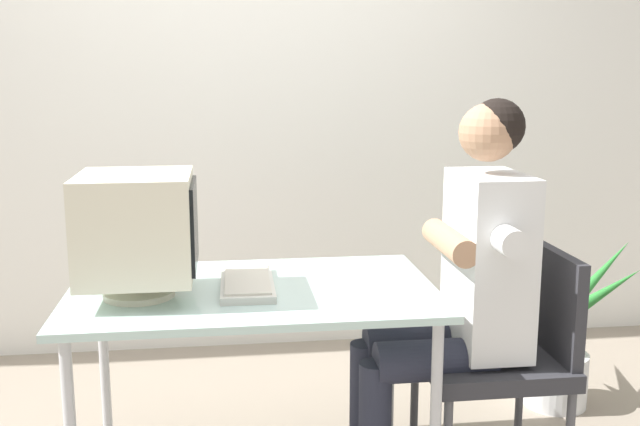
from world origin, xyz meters
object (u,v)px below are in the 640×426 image
object	(u,v)px
keyboard	(247,282)
office_chair	(507,347)
desk	(253,305)
crt_monitor	(137,227)
person_seated	(459,282)
potted_plant	(557,329)

from	to	relation	value
keyboard	office_chair	xyz separation A→B (m)	(0.90, -0.06, -0.25)
desk	crt_monitor	distance (m)	0.46
person_seated	potted_plant	size ratio (longest dim) A/B	1.71
crt_monitor	potted_plant	world-z (taller)	crt_monitor
keyboard	person_seated	distance (m)	0.72
potted_plant	desk	bearing A→B (deg)	-160.36
office_chair	person_seated	xyz separation A→B (m)	(-0.18, -0.00, 0.24)
keyboard	office_chair	size ratio (longest dim) A/B	0.50
crt_monitor	office_chair	size ratio (longest dim) A/B	0.49
crt_monitor	keyboard	distance (m)	0.41
desk	potted_plant	distance (m)	1.43
keyboard	person_seated	world-z (taller)	person_seated
desk	keyboard	bearing A→B (deg)	135.75
person_seated	potted_plant	xyz separation A→B (m)	(0.61, 0.51, -0.38)
desk	keyboard	xyz separation A→B (m)	(-0.02, 0.02, 0.08)
desk	office_chair	distance (m)	0.90
office_chair	potted_plant	bearing A→B (deg)	49.89
person_seated	potted_plant	distance (m)	0.88
desk	potted_plant	xyz separation A→B (m)	(1.32, 0.47, -0.31)
keyboard	potted_plant	world-z (taller)	potted_plant
person_seated	crt_monitor	bearing A→B (deg)	-179.80
desk	office_chair	xyz separation A→B (m)	(0.88, -0.04, -0.18)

